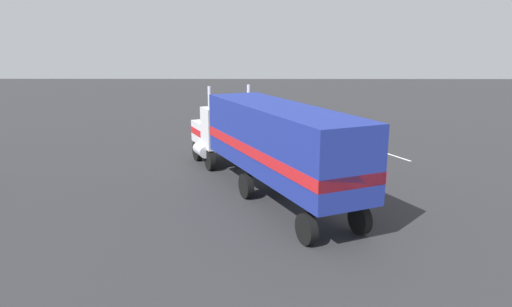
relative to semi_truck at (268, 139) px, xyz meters
name	(u,v)px	position (x,y,z in m)	size (l,w,h in m)	color
ground_plane	(227,161)	(5.98, 2.22, -2.52)	(120.00, 120.00, 0.00)	#2D2D30
lane_stripe_near	(291,173)	(3.36, -1.28, -2.52)	(4.40, 0.16, 0.01)	silver
lane_stripe_mid	(337,158)	(6.60, -4.22, -2.52)	(4.40, 0.16, 0.01)	silver
lane_stripe_far	(386,153)	(7.89, -7.47, -2.52)	(4.40, 0.16, 0.01)	silver
semi_truck	(268,139)	(0.00, 0.00, 0.00)	(13.90, 8.22, 4.50)	silver
person_bystander	(307,160)	(2.68, -2.05, -1.63)	(0.38, 0.48, 1.63)	black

